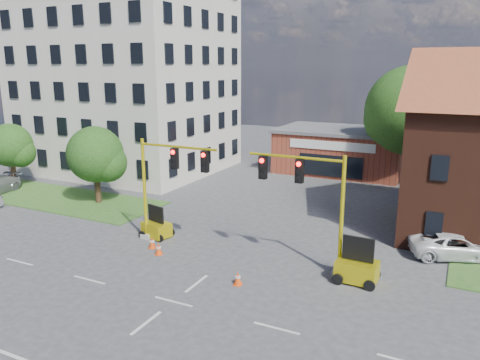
{
  "coord_description": "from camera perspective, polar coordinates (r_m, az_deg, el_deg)",
  "views": [
    {
      "loc": [
        11.15,
        -15.91,
        10.37
      ],
      "look_at": [
        -1.55,
        10.0,
        3.3
      ],
      "focal_mm": 35.0,
      "sensor_mm": 36.0,
      "label": 1
    }
  ],
  "objects": [
    {
      "name": "grass_verge_nw",
      "position": [
        41.81,
        -23.36,
        -1.68
      ],
      "size": [
        22.0,
        6.0,
        0.08
      ],
      "primitive_type": "cube",
      "color": "#29511E",
      "rests_on": "ground"
    },
    {
      "name": "cone_a",
      "position": [
        26.97,
        -9.89,
        -8.27
      ],
      "size": [
        0.4,
        0.4,
        0.7
      ],
      "color": "#EA420C",
      "rests_on": "ground"
    },
    {
      "name": "cone_b",
      "position": [
        27.94,
        -10.66,
        -7.51
      ],
      "size": [
        0.4,
        0.4,
        0.7
      ],
      "color": "#EA420C",
      "rests_on": "ground"
    },
    {
      "name": "trailer_east",
      "position": [
        23.98,
        14.07,
        -10.44
      ],
      "size": [
        2.01,
        1.38,
        2.24
      ],
      "rotation": [
        0.0,
        0.0,
        -0.03
      ],
      "color": "yellow",
      "rests_on": "ground"
    },
    {
      "name": "lane_markings",
      "position": [
        19.96,
        -13.19,
        -17.91
      ],
      "size": [
        60.0,
        36.0,
        0.01
      ],
      "primitive_type": null,
      "color": "silver",
      "rests_on": "ground"
    },
    {
      "name": "office_block",
      "position": [
        48.99,
        -13.75,
        13.33
      ],
      "size": [
        18.4,
        15.4,
        20.6
      ],
      "color": "beige",
      "rests_on": "ground"
    },
    {
      "name": "pickup_white",
      "position": [
        28.67,
        24.91,
        -7.28
      ],
      "size": [
        5.49,
        3.84,
        1.39
      ],
      "primitive_type": "imported",
      "rotation": [
        0.0,
        0.0,
        1.91
      ],
      "color": "white",
      "rests_on": "ground"
    },
    {
      "name": "tree_large",
      "position": [
        43.38,
        20.55,
        7.54
      ],
      "size": [
        8.14,
        7.76,
        10.46
      ],
      "color": "#342013",
      "rests_on": "ground"
    },
    {
      "name": "signal_mast_east",
      "position": [
        23.82,
        8.55,
        -2.09
      ],
      "size": [
        5.3,
        0.6,
        6.2
      ],
      "color": "gray",
      "rests_on": "ground"
    },
    {
      "name": "signal_mast_west",
      "position": [
        27.6,
        -8.93,
        0.09
      ],
      "size": [
        5.3,
        0.6,
        6.2
      ],
      "color": "gray",
      "rests_on": "ground"
    },
    {
      "name": "cone_c",
      "position": [
        23.14,
        -0.28,
        -11.91
      ],
      "size": [
        0.4,
        0.4,
        0.7
      ],
      "color": "#EA420C",
      "rests_on": "ground"
    },
    {
      "name": "brick_shop",
      "position": [
        47.93,
        12.29,
        3.6
      ],
      "size": [
        12.4,
        8.4,
        4.3
      ],
      "color": "maroon",
      "rests_on": "ground"
    },
    {
      "name": "tree_nw_rear",
      "position": [
        44.69,
        -25.96,
        3.62
      ],
      "size": [
        3.9,
        3.71,
        5.59
      ],
      "color": "#342013",
      "rests_on": "ground"
    },
    {
      "name": "tree_nw_front",
      "position": [
        36.99,
        -16.89,
        2.74
      ],
      "size": [
        4.47,
        4.26,
        5.97
      ],
      "color": "#342013",
      "rests_on": "ground"
    },
    {
      "name": "ground",
      "position": [
        22.02,
        -8.12,
        -14.46
      ],
      "size": [
        120.0,
        120.0,
        0.0
      ],
      "primitive_type": "plane",
      "color": "#3C3C3E",
      "rests_on": "ground"
    },
    {
      "name": "trailer_west",
      "position": [
        29.52,
        -10.14,
        -5.76
      ],
      "size": [
        1.94,
        1.53,
        1.94
      ],
      "rotation": [
        0.0,
        0.0,
        -0.25
      ],
      "color": "yellow",
      "rests_on": "ground"
    },
    {
      "name": "cone_d",
      "position": [
        26.75,
        12.89,
        -8.62
      ],
      "size": [
        0.4,
        0.4,
        0.7
      ],
      "color": "#EA420C",
      "rests_on": "ground"
    }
  ]
}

